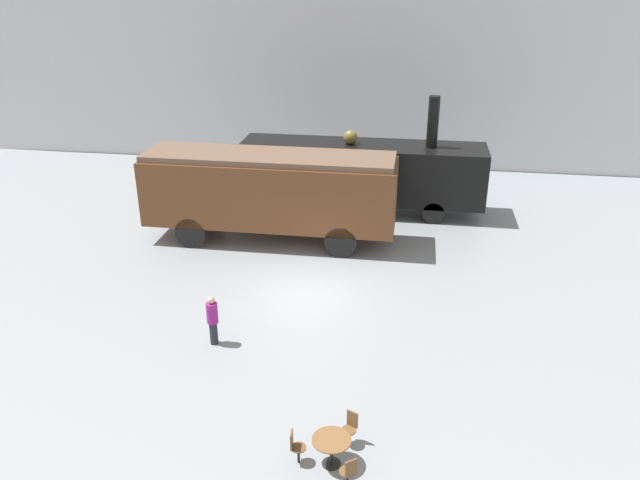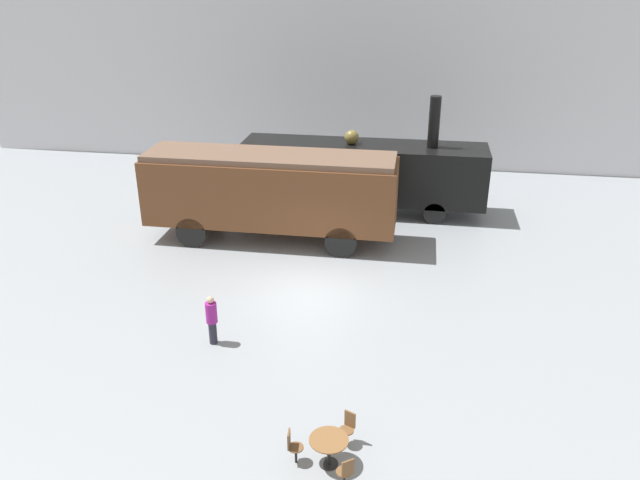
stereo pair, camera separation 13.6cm
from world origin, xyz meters
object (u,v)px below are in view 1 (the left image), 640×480
(cafe_chair_0, at_px, (349,471))
(visitor_person, at_px, (213,319))
(steam_locomotive, at_px, (362,171))
(passenger_coach_wooden, at_px, (270,189))
(cafe_table_near, at_px, (332,444))

(cafe_chair_0, bearing_deg, visitor_person, 7.64)
(steam_locomotive, bearing_deg, passenger_coach_wooden, -130.23)
(steam_locomotive, bearing_deg, visitor_person, -105.99)
(passenger_coach_wooden, bearing_deg, cafe_table_near, -71.08)
(passenger_coach_wooden, height_order, cafe_table_near, passenger_coach_wooden)
(steam_locomotive, distance_m, cafe_table_near, 16.14)
(passenger_coach_wooden, height_order, cafe_chair_0, passenger_coach_wooden)
(cafe_table_near, bearing_deg, passenger_coach_wooden, 108.92)
(cafe_table_near, height_order, visitor_person, visitor_person)
(cafe_chair_0, xyz_separation_m, visitor_person, (-4.62, 5.04, 0.35))
(steam_locomotive, height_order, passenger_coach_wooden, steam_locomotive)
(passenger_coach_wooden, bearing_deg, visitor_person, -90.00)
(cafe_chair_0, relative_size, visitor_person, 0.55)
(steam_locomotive, distance_m, visitor_person, 12.22)
(steam_locomotive, xyz_separation_m, visitor_person, (-3.35, -11.71, -1.03))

